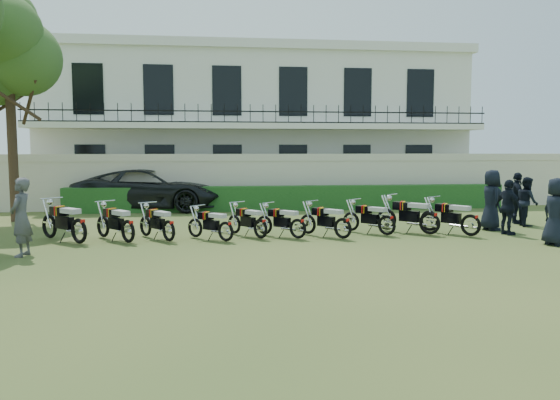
{
  "coord_description": "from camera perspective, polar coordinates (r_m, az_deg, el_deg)",
  "views": [
    {
      "loc": [
        -2.14,
        -14.83,
        2.54
      ],
      "look_at": [
        -0.06,
        2.17,
        0.91
      ],
      "focal_mm": 35.0,
      "sensor_mm": 36.0,
      "label": 1
    }
  ],
  "objects": [
    {
      "name": "motorcycle_4",
      "position": [
        15.2,
        -2.05,
        -2.49
      ],
      "size": [
        1.08,
        1.5,
        0.96
      ],
      "rotation": [
        0.0,
        0.0,
        0.61
      ],
      "color": "black",
      "rests_on": "ground"
    },
    {
      "name": "suv",
      "position": [
        23.13,
        -13.35,
        1.09
      ],
      "size": [
        6.43,
        3.71,
        1.69
      ],
      "primitive_type": "imported",
      "rotation": [
        0.0,
        0.0,
        1.41
      ],
      "color": "black",
      "rests_on": "ground"
    },
    {
      "name": "officer_0",
      "position": [
        15.95,
        26.9,
        -1.1
      ],
      "size": [
        0.71,
        0.95,
        1.78
      ],
      "primitive_type": "imported",
      "rotation": [
        0.0,
        0.0,
        1.75
      ],
      "color": "black",
      "rests_on": "ground"
    },
    {
      "name": "officer_5",
      "position": [
        20.0,
        23.5,
        0.18
      ],
      "size": [
        0.73,
        1.1,
        1.73
      ],
      "primitive_type": "imported",
      "rotation": [
        0.0,
        0.0,
        1.24
      ],
      "color": "black",
      "rests_on": "ground"
    },
    {
      "name": "officer_3",
      "position": [
        18.12,
        21.21,
        -0.0
      ],
      "size": [
        0.65,
        0.95,
        1.88
      ],
      "primitive_type": "imported",
      "rotation": [
        0.0,
        0.0,
        1.51
      ],
      "color": "black",
      "rests_on": "ground"
    },
    {
      "name": "officer_4",
      "position": [
        19.51,
        24.4,
        -0.15
      ],
      "size": [
        0.76,
        0.89,
        1.61
      ],
      "primitive_type": "imported",
      "rotation": [
        0.0,
        0.0,
        1.37
      ],
      "color": "black",
      "rests_on": "ground"
    },
    {
      "name": "inspector",
      "position": [
        14.15,
        -25.43,
        -1.63
      ],
      "size": [
        0.52,
        0.72,
        1.86
      ],
      "primitive_type": "imported",
      "rotation": [
        0.0,
        0.0,
        -1.68
      ],
      "color": "#505055",
      "rests_on": "ground"
    },
    {
      "name": "motorcycle_1",
      "position": [
        15.06,
        -15.61,
        -2.59
      ],
      "size": [
        1.3,
        1.56,
        1.06
      ],
      "rotation": [
        0.0,
        0.0,
        0.69
      ],
      "color": "black",
      "rests_on": "ground"
    },
    {
      "name": "building",
      "position": [
        28.89,
        -2.75,
        7.76
      ],
      "size": [
        20.4,
        9.6,
        7.4
      ],
      "color": "silver",
      "rests_on": "ground"
    },
    {
      "name": "hedge",
      "position": [
        22.34,
        1.13,
        0.2
      ],
      "size": [
        18.0,
        0.6,
        1.0
      ],
      "primitive_type": "cube",
      "color": "#164016",
      "rests_on": "ground"
    },
    {
      "name": "motorcycle_9",
      "position": [
        16.54,
        19.32,
        -1.97
      ],
      "size": [
        1.24,
        1.65,
        1.08
      ],
      "rotation": [
        0.0,
        0.0,
        0.63
      ],
      "color": "black",
      "rests_on": "ground"
    },
    {
      "name": "motorcycle_6",
      "position": [
        15.27,
        6.59,
        -2.41
      ],
      "size": [
        1.28,
        1.45,
        1.0
      ],
      "rotation": [
        0.0,
        0.0,
        0.72
      ],
      "color": "black",
      "rests_on": "ground"
    },
    {
      "name": "motorcycle_5",
      "position": [
        15.21,
        1.89,
        -2.49
      ],
      "size": [
        1.32,
        1.29,
        0.96
      ],
      "rotation": [
        0.0,
        0.0,
        0.8
      ],
      "color": "black",
      "rests_on": "ground"
    },
    {
      "name": "tree_west_near",
      "position": [
        21.23,
        -26.45,
        13.96
      ],
      "size": [
        3.4,
        3.2,
        7.9
      ],
      "color": "#473323",
      "rests_on": "ground"
    },
    {
      "name": "motorcycle_0",
      "position": [
        15.31,
        -20.28,
        -2.44
      ],
      "size": [
        1.59,
        1.55,
        1.15
      ],
      "rotation": [
        0.0,
        0.0,
        0.8
      ],
      "color": "black",
      "rests_on": "ground"
    },
    {
      "name": "motorcycle_3",
      "position": [
        14.82,
        -5.69,
        -2.78
      ],
      "size": [
        1.29,
        1.23,
        0.93
      ],
      "rotation": [
        0.0,
        0.0,
        0.81
      ],
      "color": "black",
      "rests_on": "ground"
    },
    {
      "name": "officer_2",
      "position": [
        17.3,
        22.75,
        -0.71
      ],
      "size": [
        0.64,
        1.03,
        1.63
      ],
      "primitive_type": "imported",
      "rotation": [
        0.0,
        0.0,
        1.84
      ],
      "color": "black",
      "rests_on": "ground"
    },
    {
      "name": "motorcycle_2",
      "position": [
        15.02,
        -11.56,
        -2.63
      ],
      "size": [
        1.14,
        1.54,
        1.0
      ],
      "rotation": [
        0.0,
        0.0,
        0.63
      ],
      "color": "black",
      "rests_on": "ground"
    },
    {
      "name": "motorcycle_8",
      "position": [
        16.47,
        15.39,
        -1.81
      ],
      "size": [
        1.49,
        1.57,
        1.12
      ],
      "rotation": [
        0.0,
        0.0,
        0.76
      ],
      "color": "black",
      "rests_on": "ground"
    },
    {
      "name": "motorcycle_7",
      "position": [
        16.08,
        11.11,
        -2.1
      ],
      "size": [
        1.27,
        1.44,
        1.0
      ],
      "rotation": [
        0.0,
        0.0,
        0.72
      ],
      "color": "black",
      "rests_on": "ground"
    },
    {
      "name": "ground",
      "position": [
        15.2,
        1.22,
        -4.19
      ],
      "size": [
        100.0,
        100.0,
        0.0
      ],
      "primitive_type": "plane",
      "color": "#2D461C",
      "rests_on": "ground"
    },
    {
      "name": "perimeter_wall",
      "position": [
        22.97,
        -1.62,
        2.02
      ],
      "size": [
        30.0,
        0.35,
        2.3
      ],
      "color": "beige",
      "rests_on": "ground"
    }
  ]
}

